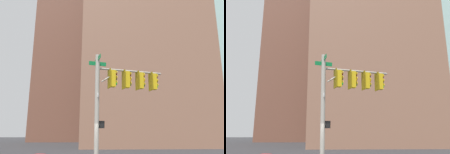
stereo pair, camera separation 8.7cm
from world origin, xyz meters
TOP-DOWN VIEW (x-y plane):
  - signal_pole_assembly at (1.35, 0.03)m, footprint 4.59×1.78m
  - building_brick_midblock at (-7.07, 46.29)m, footprint 17.20×14.92m
  - building_glass_tower at (31.69, 43.98)m, footprint 30.93×32.83m

SIDE VIEW (x-z plane):
  - signal_pole_assembly at x=1.35m, z-range 1.19..7.72m
  - building_brick_midblock at x=-7.07m, z-range 0.00..46.25m
  - building_glass_tower at x=31.69m, z-range 0.00..76.35m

